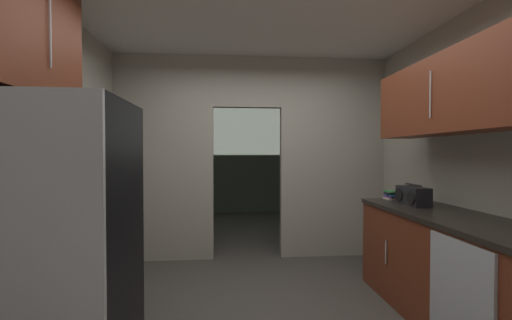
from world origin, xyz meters
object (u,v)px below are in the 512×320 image
dishwasher (459,306)px  book_stack (391,195)px  boombox (413,196)px  refrigerator (55,243)px

dishwasher → book_stack: book_stack is taller
boombox → book_stack: size_ratio=2.14×
refrigerator → book_stack: (2.77, 1.29, 0.09)m
dishwasher → refrigerator: bearing=177.7°
boombox → refrigerator: bearing=-161.9°
refrigerator → boombox: bearing=18.1°
book_stack → dishwasher: bearing=-101.3°
dishwasher → book_stack: bearing=78.7°
book_stack → boombox: bearing=-88.0°
refrigerator → dishwasher: size_ratio=2.04×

